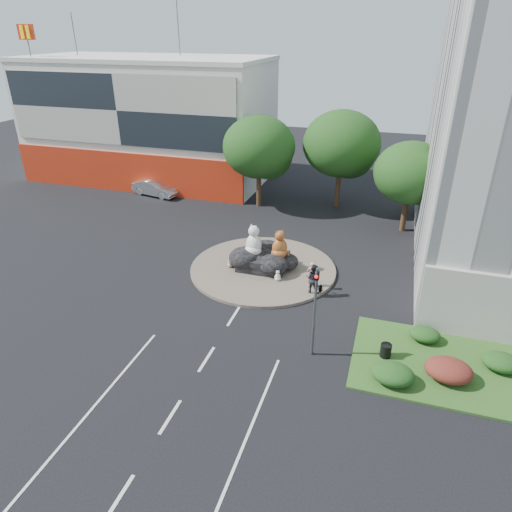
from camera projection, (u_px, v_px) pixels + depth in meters
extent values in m
plane|color=black|center=(207.00, 359.00, 23.06)|extent=(120.00, 120.00, 0.00)
cylinder|color=brown|center=(263.00, 268.00, 31.54)|extent=(10.00, 10.00, 0.20)
cube|color=silver|center=(151.00, 121.00, 49.04)|extent=(25.00, 12.00, 12.00)
cube|color=#B22810|center=(125.00, 172.00, 45.68)|extent=(25.00, 0.30, 4.00)
cube|color=#B2AD9E|center=(117.00, 110.00, 42.94)|extent=(24.00, 0.15, 6.50)
cube|color=silver|center=(145.00, 58.00, 46.25)|extent=(25.20, 12.20, 0.40)
cylinder|color=#595B60|center=(74.00, 34.00, 47.40)|extent=(0.10, 0.10, 4.00)
cylinder|color=#595B60|center=(178.00, 28.00, 45.94)|extent=(0.10, 0.10, 5.00)
cube|color=#B22810|center=(26.00, 32.00, 44.57)|extent=(1.80, 0.25, 1.40)
cube|color=#244C19|center=(456.00, 368.00, 22.39)|extent=(10.00, 6.00, 0.12)
cylinder|color=#382314|center=(259.00, 187.00, 42.04)|extent=(0.44, 0.44, 3.74)
ellipsoid|color=#173C13|center=(259.00, 147.00, 40.40)|extent=(6.46, 6.46, 5.49)
sphere|color=#173C13|center=(269.00, 156.00, 40.99)|extent=(4.25, 4.25, 4.25)
sphere|color=#173C13|center=(250.00, 154.00, 40.60)|extent=(3.74, 3.74, 3.74)
cylinder|color=#382314|center=(338.00, 186.00, 41.83)|extent=(0.44, 0.44, 3.96)
ellipsoid|color=#173C13|center=(342.00, 144.00, 40.08)|extent=(6.84, 6.84, 5.81)
sphere|color=#173C13|center=(350.00, 153.00, 40.70)|extent=(4.50, 4.50, 4.50)
sphere|color=#173C13|center=(333.00, 151.00, 40.30)|extent=(3.96, 3.96, 3.96)
cylinder|color=#382314|center=(405.00, 211.00, 36.96)|extent=(0.44, 0.44, 3.30)
ellipsoid|color=#173C13|center=(411.00, 173.00, 35.51)|extent=(5.70, 5.70, 4.84)
sphere|color=#173C13|center=(420.00, 181.00, 36.06)|extent=(3.75, 3.75, 3.75)
sphere|color=#173C13|center=(400.00, 180.00, 35.68)|extent=(3.30, 3.30, 3.30)
ellipsoid|color=#173C13|center=(393.00, 374.00, 21.25)|extent=(2.00, 1.60, 0.90)
ellipsoid|color=#501C15|center=(449.00, 370.00, 21.42)|extent=(2.20, 1.76, 0.99)
ellipsoid|color=#173C13|center=(501.00, 362.00, 22.07)|extent=(1.80, 1.44, 0.81)
ellipsoid|color=#173C13|center=(425.00, 334.00, 24.13)|extent=(1.60, 1.28, 0.72)
cylinder|color=#595B60|center=(314.00, 313.00, 22.31)|extent=(0.14, 0.14, 5.00)
imported|color=black|center=(317.00, 283.00, 21.54)|extent=(0.21, 0.26, 1.30)
imported|color=black|center=(320.00, 288.00, 21.58)|extent=(0.26, 1.24, 0.50)
sphere|color=red|center=(316.00, 277.00, 21.19)|extent=(0.18, 0.18, 0.18)
cylinder|color=#595B60|center=(483.00, 256.00, 24.61)|extent=(0.18, 0.18, 8.00)
cylinder|color=#595B60|center=(480.00, 182.00, 23.08)|extent=(2.00, 0.12, 0.12)
cube|color=silver|center=(458.00, 182.00, 23.39)|extent=(0.50, 0.22, 0.12)
imported|color=#CE8586|center=(311.00, 274.00, 28.86)|extent=(0.73, 0.64, 1.68)
imported|color=black|center=(313.00, 279.00, 28.11)|extent=(1.03, 0.86, 1.92)
imported|color=#AAADB2|center=(155.00, 188.00, 45.14)|extent=(5.03, 2.58, 1.58)
cylinder|color=black|center=(386.00, 350.00, 22.94)|extent=(0.69, 0.69, 0.71)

